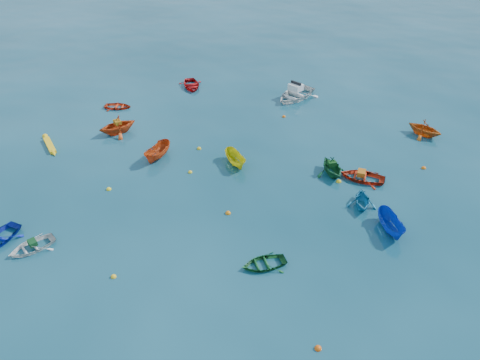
% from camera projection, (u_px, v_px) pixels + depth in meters
% --- Properties ---
extents(ground, '(160.00, 160.00, 0.00)m').
position_uv_depth(ground, '(206.00, 226.00, 29.56)').
color(ground, '#093442').
rests_on(ground, ground).
extents(dinghy_white_near, '(2.89, 3.26, 0.56)m').
position_uv_depth(dinghy_white_near, '(32.00, 249.00, 27.80)').
color(dinghy_white_near, silver).
rests_on(dinghy_white_near, ground).
extents(dinghy_orange_w, '(3.92, 4.07, 1.65)m').
position_uv_depth(dinghy_orange_w, '(119.00, 133.00, 39.63)').
color(dinghy_orange_w, '#D74714').
rests_on(dinghy_orange_w, ground).
extents(sampan_yellow_mid, '(2.80, 2.61, 1.08)m').
position_uv_depth(sampan_yellow_mid, '(236.00, 164.00, 35.52)').
color(sampan_yellow_mid, gold).
rests_on(sampan_yellow_mid, ground).
extents(dinghy_green_e, '(3.17, 3.11, 0.54)m').
position_uv_depth(dinghy_green_e, '(264.00, 265.00, 26.65)').
color(dinghy_green_e, '#135523').
rests_on(dinghy_green_e, ground).
extents(dinghy_cyan_se, '(2.67, 2.87, 1.24)m').
position_uv_depth(dinghy_cyan_se, '(361.00, 206.00, 31.26)').
color(dinghy_cyan_se, teal).
rests_on(dinghy_cyan_se, ground).
extents(dinghy_red_nw, '(2.96, 2.53, 0.52)m').
position_uv_depth(dinghy_red_nw, '(118.00, 108.00, 43.61)').
color(dinghy_red_nw, red).
rests_on(dinghy_red_nw, ground).
extents(sampan_orange_n, '(1.21, 3.07, 1.18)m').
position_uv_depth(sampan_orange_n, '(159.00, 158.00, 36.26)').
color(sampan_orange_n, '#C04012').
rests_on(sampan_orange_n, ground).
extents(dinghy_green_n, '(3.55, 3.59, 1.43)m').
position_uv_depth(dinghy_green_n, '(331.00, 174.00, 34.44)').
color(dinghy_green_n, '#135429').
rests_on(dinghy_green_n, ground).
extents(dinghy_red_ne, '(3.39, 2.58, 0.66)m').
position_uv_depth(dinghy_red_ne, '(362.00, 179.00, 33.88)').
color(dinghy_red_ne, red).
rests_on(dinghy_red_ne, ground).
extents(sampan_blue_far, '(2.56, 3.08, 1.14)m').
position_uv_depth(sampan_blue_far, '(390.00, 230.00, 29.18)').
color(sampan_blue_far, '#0E37B1').
rests_on(sampan_blue_far, ground).
extents(dinghy_red_far, '(3.89, 4.04, 0.68)m').
position_uv_depth(dinghy_red_far, '(192.00, 87.00, 47.59)').
color(dinghy_red_far, red).
rests_on(dinghy_red_far, ground).
extents(dinghy_orange_far, '(3.48, 3.23, 1.50)m').
position_uv_depth(dinghy_orange_far, '(423.00, 135.00, 39.29)').
color(dinghy_orange_far, '#C45512').
rests_on(dinghy_orange_far, ground).
extents(kayak_yellow, '(3.05, 2.27, 0.33)m').
position_uv_depth(kayak_yellow, '(50.00, 147.00, 37.72)').
color(kayak_yellow, yellow).
rests_on(kayak_yellow, ground).
extents(motorboat_white, '(4.59, 5.46, 1.57)m').
position_uv_depth(motorboat_white, '(295.00, 98.00, 45.45)').
color(motorboat_white, white).
rests_on(motorboat_white, ground).
extents(tarp_green_a, '(0.71, 0.64, 0.28)m').
position_uv_depth(tarp_green_a, '(32.00, 243.00, 27.62)').
color(tarp_green_a, '#0F3E1A').
rests_on(tarp_green_a, dinghy_white_near).
extents(tarp_orange_a, '(0.83, 0.78, 0.32)m').
position_uv_depth(tarp_orange_a, '(117.00, 122.00, 39.09)').
color(tarp_orange_a, '#B26D12').
rests_on(tarp_orange_a, dinghy_orange_w).
extents(tarp_green_b, '(0.76, 0.74, 0.29)m').
position_uv_depth(tarp_green_b, '(332.00, 163.00, 34.03)').
color(tarp_green_b, '#104314').
rests_on(tarp_green_b, dinghy_green_n).
extents(tarp_orange_b, '(0.63, 0.78, 0.35)m').
position_uv_depth(tarp_orange_b, '(361.00, 173.00, 33.62)').
color(tarp_orange_b, '#BD6013').
rests_on(tarp_orange_b, dinghy_red_ne).
extents(buoy_ye_a, '(0.32, 0.32, 0.32)m').
position_uv_depth(buoy_ye_a, '(114.00, 277.00, 25.91)').
color(buoy_ye_a, yellow).
rests_on(buoy_ye_a, ground).
extents(buoy_or_b, '(0.35, 0.35, 0.35)m').
position_uv_depth(buoy_or_b, '(318.00, 349.00, 22.11)').
color(buoy_or_b, '#E8540C').
rests_on(buoy_or_b, ground).
extents(buoy_ye_b, '(0.35, 0.35, 0.35)m').
position_uv_depth(buoy_ye_b, '(109.00, 190.00, 32.79)').
color(buoy_ye_b, yellow).
rests_on(buoy_ye_b, ground).
extents(buoy_or_c, '(0.37, 0.37, 0.37)m').
position_uv_depth(buoy_or_c, '(228.00, 213.00, 30.57)').
color(buoy_or_c, orange).
rests_on(buoy_or_c, ground).
extents(buoy_ye_c, '(0.32, 0.32, 0.32)m').
position_uv_depth(buoy_ye_c, '(190.00, 172.00, 34.58)').
color(buoy_ye_c, yellow).
rests_on(buoy_ye_c, ground).
extents(buoy_or_d, '(0.35, 0.35, 0.35)m').
position_uv_depth(buoy_or_d, '(424.00, 168.00, 35.05)').
color(buoy_or_d, orange).
rests_on(buoy_or_d, ground).
extents(buoy_ye_d, '(0.36, 0.36, 0.36)m').
position_uv_depth(buoy_ye_d, '(199.00, 149.00, 37.41)').
color(buoy_ye_d, gold).
rests_on(buoy_ye_d, ground).
extents(buoy_or_e, '(0.33, 0.33, 0.33)m').
position_uv_depth(buoy_or_e, '(284.00, 117.00, 42.07)').
color(buoy_or_e, orange).
rests_on(buoy_or_e, ground).
extents(buoy_ye_e, '(0.37, 0.37, 0.37)m').
position_uv_depth(buoy_ye_e, '(339.00, 182.00, 33.58)').
color(buoy_ye_e, yellow).
rests_on(buoy_ye_e, ground).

